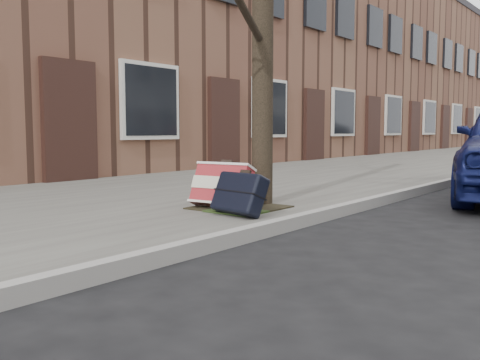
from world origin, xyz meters
The scene contains 6 objects.
ground centered at (0.00, 0.00, 0.00)m, with size 120.00×120.00×0.00m, color black.
near_sidewalk centered at (-3.70, 15.00, 0.06)m, with size 5.00×70.00×0.12m, color slate.
house_near centered at (-9.60, 16.00, 3.50)m, with size 6.80×40.00×7.00m, color brown.
dirt_patch centered at (-2.00, 1.20, 0.13)m, with size 0.85×0.85×0.01m, color black.
suitcase_red centered at (-2.12, 1.05, 0.36)m, with size 0.63×0.17×0.45m, color maroon.
suitcase_navy centered at (-1.69, 0.80, 0.34)m, with size 0.56×0.18×0.40m, color black.
Camera 1 is at (1.46, -3.27, 0.95)m, focal length 40.00 mm.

